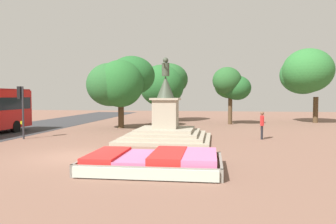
% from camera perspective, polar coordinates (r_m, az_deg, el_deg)
% --- Properties ---
extents(ground_plane, '(87.03, 87.03, 0.00)m').
position_cam_1_polar(ground_plane, '(15.58, -15.46, -7.52)').
color(ground_plane, brown).
extents(flower_planter, '(5.19, 3.42, 0.68)m').
position_cam_1_polar(flower_planter, '(12.43, -2.43, -8.69)').
color(flower_planter, '#38281C').
rests_on(flower_planter, ground_plane).
extents(statue_monument, '(5.52, 5.52, 5.13)m').
position_cam_1_polar(statue_monument, '(20.40, -0.42, -2.54)').
color(statue_monument, gray).
rests_on(statue_monument, ground_plane).
extents(traffic_light_mid_block, '(0.42, 0.31, 3.36)m').
position_cam_1_polar(traffic_light_mid_block, '(22.84, -24.17, 1.49)').
color(traffic_light_mid_block, '#2D2D33').
rests_on(traffic_light_mid_block, ground_plane).
extents(pedestrian_with_handbag, '(0.25, 0.73, 1.77)m').
position_cam_1_polar(pedestrian_with_handbag, '(21.59, 16.05, -1.94)').
color(pedestrian_with_handbag, black).
rests_on(pedestrian_with_handbag, ground_plane).
extents(park_tree_far_left, '(5.02, 5.45, 6.25)m').
position_cam_1_polar(park_tree_far_left, '(35.07, -0.56, 5.07)').
color(park_tree_far_left, brown).
rests_on(park_tree_far_left, ground_plane).
extents(park_tree_behind_statue, '(4.87, 6.22, 7.39)m').
position_cam_1_polar(park_tree_behind_statue, '(35.97, 22.87, 6.35)').
color(park_tree_behind_statue, '#4C3823').
rests_on(park_tree_behind_statue, ground_plane).
extents(park_tree_far_right, '(5.46, 5.10, 6.16)m').
position_cam_1_polar(park_tree_far_right, '(27.68, -8.30, 5.28)').
color(park_tree_far_right, '#4C3823').
rests_on(park_tree_far_right, ground_plane).
extents(park_tree_street_side, '(3.64, 3.94, 5.45)m').
position_cam_1_polar(park_tree_street_side, '(31.99, 10.95, 4.66)').
color(park_tree_street_side, '#4C3823').
rests_on(park_tree_street_side, ground_plane).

